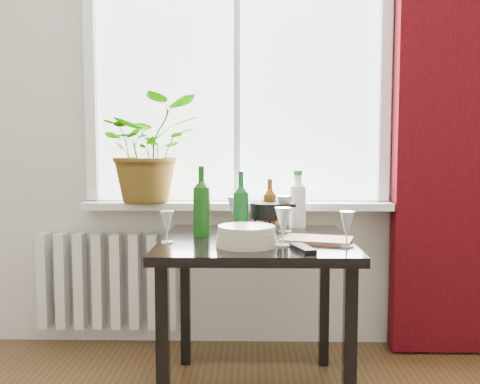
{
  "coord_description": "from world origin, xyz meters",
  "views": [
    {
      "loc": [
        0.08,
        -0.84,
        1.15
      ],
      "look_at": [
        0.03,
        1.55,
        0.95
      ],
      "focal_mm": 40.0,
      "sensor_mm": 36.0,
      "label": 1
    }
  ],
  "objects_px": {
    "potted_plant": "(149,149)",
    "wineglass_back_center": "(285,214)",
    "wine_bottle_left": "(202,200)",
    "wine_bottle_right": "(241,203)",
    "wineglass_far_right": "(347,229)",
    "wineglass_back_left": "(234,211)",
    "table": "(255,258)",
    "plate_stack": "(246,236)",
    "cutting_board": "(317,240)",
    "wineglass_front_left": "(167,227)",
    "tv_remote": "(303,248)",
    "fondue_pot": "(269,218)",
    "cleaning_bottle": "(298,198)",
    "wineglass_front_right": "(283,226)",
    "radiator": "(108,281)",
    "bottle_amber": "(270,204)"
  },
  "relations": [
    {
      "from": "wineglass_back_center",
      "to": "cutting_board",
      "type": "xyz_separation_m",
      "value": [
        0.13,
        -0.25,
        -0.08
      ]
    },
    {
      "from": "table",
      "to": "wineglass_far_right",
      "type": "xyz_separation_m",
      "value": [
        0.38,
        -0.2,
        0.17
      ]
    },
    {
      "from": "table",
      "to": "wineglass_back_left",
      "type": "xyz_separation_m",
      "value": [
        -0.11,
        0.36,
        0.17
      ]
    },
    {
      "from": "bottle_amber",
      "to": "wineglass_back_center",
      "type": "distance_m",
      "value": 0.1
    },
    {
      "from": "radiator",
      "to": "fondue_pot",
      "type": "bearing_deg",
      "value": -26.81
    },
    {
      "from": "table",
      "to": "fondue_pot",
      "type": "height_order",
      "value": "fondue_pot"
    },
    {
      "from": "wine_bottle_right",
      "to": "radiator",
      "type": "bearing_deg",
      "value": 144.22
    },
    {
      "from": "wineglass_far_right",
      "to": "wineglass_back_left",
      "type": "bearing_deg",
      "value": 131.31
    },
    {
      "from": "radiator",
      "to": "wineglass_front_left",
      "type": "bearing_deg",
      "value": -58.0
    },
    {
      "from": "wineglass_back_center",
      "to": "fondue_pot",
      "type": "bearing_deg",
      "value": -169.97
    },
    {
      "from": "wine_bottle_right",
      "to": "wineglass_front_left",
      "type": "height_order",
      "value": "wine_bottle_right"
    },
    {
      "from": "wineglass_far_right",
      "to": "wineglass_front_left",
      "type": "xyz_separation_m",
      "value": [
        -0.76,
        0.08,
        -0.01
      ]
    },
    {
      "from": "wine_bottle_left",
      "to": "wineglass_back_center",
      "type": "xyz_separation_m",
      "value": [
        0.39,
        0.11,
        -0.08
      ]
    },
    {
      "from": "wineglass_far_right",
      "to": "fondue_pot",
      "type": "distance_m",
      "value": 0.47
    },
    {
      "from": "wineglass_far_right",
      "to": "wine_bottle_right",
      "type": "bearing_deg",
      "value": 149.56
    },
    {
      "from": "wineglass_back_center",
      "to": "wine_bottle_right",
      "type": "bearing_deg",
      "value": -151.69
    },
    {
      "from": "wine_bottle_right",
      "to": "cleaning_bottle",
      "type": "distance_m",
      "value": 0.4
    },
    {
      "from": "table",
      "to": "wine_bottle_left",
      "type": "bearing_deg",
      "value": 164.89
    },
    {
      "from": "table",
      "to": "plate_stack",
      "type": "relative_size",
      "value": 3.28
    },
    {
      "from": "bottle_amber",
      "to": "cleaning_bottle",
      "type": "distance_m",
      "value": 0.18
    },
    {
      "from": "wineglass_far_right",
      "to": "radiator",
      "type": "bearing_deg",
      "value": 146.08
    },
    {
      "from": "table",
      "to": "potted_plant",
      "type": "distance_m",
      "value": 0.95
    },
    {
      "from": "cleaning_bottle",
      "to": "tv_remote",
      "type": "relative_size",
      "value": 1.73
    },
    {
      "from": "table",
      "to": "wineglass_far_right",
      "type": "relative_size",
      "value": 5.58
    },
    {
      "from": "wine_bottle_right",
      "to": "wineglass_front_left",
      "type": "relative_size",
      "value": 2.16
    },
    {
      "from": "wineglass_far_right",
      "to": "wineglass_back_center",
      "type": "xyz_separation_m",
      "value": [
        -0.23,
        0.37,
        0.02
      ]
    },
    {
      "from": "cleaning_bottle",
      "to": "wineglass_front_right",
      "type": "bearing_deg",
      "value": -101.37
    },
    {
      "from": "wineglass_far_right",
      "to": "wineglass_front_left",
      "type": "bearing_deg",
      "value": 174.16
    },
    {
      "from": "wineglass_back_left",
      "to": "fondue_pot",
      "type": "xyz_separation_m",
      "value": [
        0.18,
        -0.19,
        -0.01
      ]
    },
    {
      "from": "wineglass_front_right",
      "to": "cleaning_bottle",
      "type": "bearing_deg",
      "value": 78.63
    },
    {
      "from": "wineglass_back_left",
      "to": "wineglass_front_left",
      "type": "relative_size",
      "value": 1.14
    },
    {
      "from": "wineglass_back_center",
      "to": "plate_stack",
      "type": "xyz_separation_m",
      "value": [
        -0.18,
        -0.37,
        -0.05
      ]
    },
    {
      "from": "cutting_board",
      "to": "fondue_pot",
      "type": "bearing_deg",
      "value": 129.93
    },
    {
      "from": "wineglass_far_right",
      "to": "wineglass_back_left",
      "type": "distance_m",
      "value": 0.74
    },
    {
      "from": "fondue_pot",
      "to": "wineglass_far_right",
      "type": "bearing_deg",
      "value": -56.88
    },
    {
      "from": "potted_plant",
      "to": "wineglass_back_center",
      "type": "distance_m",
      "value": 0.88
    },
    {
      "from": "wineglass_back_center",
      "to": "wineglass_back_left",
      "type": "xyz_separation_m",
      "value": [
        -0.25,
        0.18,
        -0.01
      ]
    },
    {
      "from": "radiator",
      "to": "wineglass_back_center",
      "type": "relative_size",
      "value": 4.37
    },
    {
      "from": "table",
      "to": "wineglass_back_left",
      "type": "relative_size",
      "value": 5.3
    },
    {
      "from": "wine_bottle_right",
      "to": "wineglass_back_center",
      "type": "height_order",
      "value": "wine_bottle_right"
    },
    {
      "from": "cleaning_bottle",
      "to": "wineglass_front_left",
      "type": "relative_size",
      "value": 2.12
    },
    {
      "from": "potted_plant",
      "to": "wineglass_back_center",
      "type": "xyz_separation_m",
      "value": [
        0.73,
        -0.39,
        -0.31
      ]
    },
    {
      "from": "wineglass_back_center",
      "to": "tv_remote",
      "type": "relative_size",
      "value": 1.06
    },
    {
      "from": "radiator",
      "to": "table",
      "type": "distance_m",
      "value": 1.09
    },
    {
      "from": "table",
      "to": "wine_bottle_left",
      "type": "relative_size",
      "value": 2.55
    },
    {
      "from": "table",
      "to": "wine_bottle_right",
      "type": "distance_m",
      "value": 0.26
    },
    {
      "from": "plate_stack",
      "to": "tv_remote",
      "type": "bearing_deg",
      "value": -23.38
    },
    {
      "from": "cutting_board",
      "to": "wine_bottle_right",
      "type": "bearing_deg",
      "value": 157.37
    },
    {
      "from": "wine_bottle_left",
      "to": "wine_bottle_right",
      "type": "relative_size",
      "value": 1.09
    },
    {
      "from": "wineglass_back_left",
      "to": "wineglass_front_left",
      "type": "bearing_deg",
      "value": -119.88
    }
  ]
}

